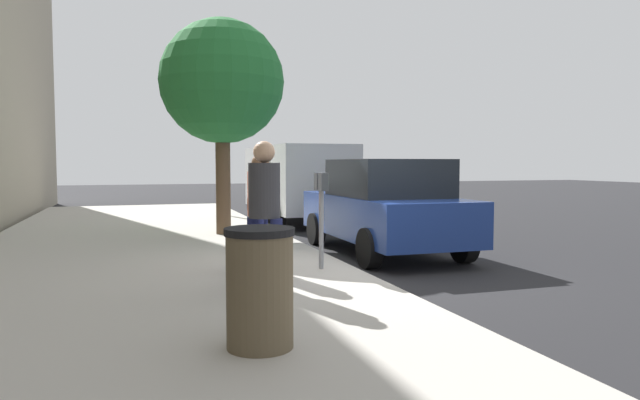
{
  "coord_description": "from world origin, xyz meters",
  "views": [
    {
      "loc": [
        -8.15,
        3.11,
        1.69
      ],
      "look_at": [
        0.48,
        0.28,
        1.11
      ],
      "focal_mm": 31.92,
      "sensor_mm": 36.0,
      "label": 1
    }
  ],
  "objects": [
    {
      "name": "ground_plane",
      "position": [
        0.0,
        0.0,
        0.0
      ],
      "size": [
        80.0,
        80.0,
        0.0
      ],
      "primitive_type": "plane",
      "color": "#232326",
      "rests_on": "ground"
    },
    {
      "name": "pedestrian_bystander",
      "position": [
        -1.23,
        1.57,
        1.23
      ],
      "size": [
        0.48,
        0.4,
        1.82
      ],
      "rotation": [
        0.0,
        0.0,
        -0.97
      ],
      "color": "#191E4C",
      "rests_on": "sidewalk_slab"
    },
    {
      "name": "parked_sedan_near",
      "position": [
        1.59,
        -1.35,
        0.89
      ],
      "size": [
        4.41,
        1.99,
        1.77
      ],
      "color": "navy",
      "rests_on": "ground_plane"
    },
    {
      "name": "pedestrian_at_meter",
      "position": [
        -0.23,
        1.4,
        1.13
      ],
      "size": [
        0.49,
        0.37,
        1.68
      ],
      "rotation": [
        0.0,
        0.0,
        -1.95
      ],
      "color": "#191E4C",
      "rests_on": "sidewalk_slab"
    },
    {
      "name": "parking_meter",
      "position": [
        -0.3,
        0.52,
        1.17
      ],
      "size": [
        0.36,
        0.12,
        1.41
      ],
      "color": "gray",
      "rests_on": "sidewalk_slab"
    },
    {
      "name": "sidewalk_slab",
      "position": [
        0.0,
        3.0,
        0.07
      ],
      "size": [
        28.0,
        6.0,
        0.15
      ],
      "primitive_type": "cube",
      "color": "#B7B2A8",
      "rests_on": "ground_plane"
    },
    {
      "name": "street_tree",
      "position": [
        4.31,
        1.26,
        3.44
      ],
      "size": [
        2.68,
        2.68,
        4.65
      ],
      "color": "brown",
      "rests_on": "sidewalk_slab"
    },
    {
      "name": "trash_bin",
      "position": [
        -3.55,
        2.13,
        0.66
      ],
      "size": [
        0.59,
        0.59,
        1.01
      ],
      "color": "brown",
      "rests_on": "sidewalk_slab"
    },
    {
      "name": "parked_van_far",
      "position": [
        7.65,
        -1.35,
        1.26
      ],
      "size": [
        5.21,
        2.14,
        2.18
      ],
      "color": "silver",
      "rests_on": "ground_plane"
    },
    {
      "name": "traffic_signal",
      "position": [
        8.98,
        0.5,
        2.58
      ],
      "size": [
        0.24,
        0.44,
        3.6
      ],
      "color": "black",
      "rests_on": "sidewalk_slab"
    }
  ]
}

